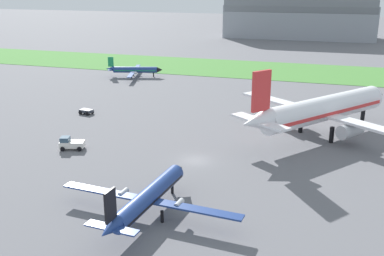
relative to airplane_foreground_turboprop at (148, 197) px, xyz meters
The scene contains 8 objects.
ground_plane 17.22m from the airplane_foreground_turboprop, 89.89° to the left, with size 600.00×600.00×0.00m, color slate.
grass_taxiway_strip 89.28m from the airplane_foreground_turboprop, 89.98° to the left, with size 360.00×28.00×0.08m, color #478438.
airplane_foreground_turboprop is the anchor object (origin of this frame).
airplane_midfield_jet 37.44m from the airplane_foreground_turboprop, 63.96° to the left, with size 29.76×30.09×12.42m.
airplane_taxiing_turboprop 76.64m from the airplane_foreground_turboprop, 115.45° to the left, with size 14.94×17.31×5.30m.
pushback_tug_near_gate 24.97m from the airplane_foreground_turboprop, 140.61° to the left, with size 3.97×2.92×1.95m.
baggage_cart_midfield 43.11m from the airplane_foreground_turboprop, 128.66° to the left, with size 2.67×2.17×0.90m.
hangar_distant 173.08m from the airplane_foreground_turboprop, 89.75° to the left, with size 64.60×25.12×29.18m.
Camera 1 is at (17.76, -58.01, 24.33)m, focal length 42.92 mm.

